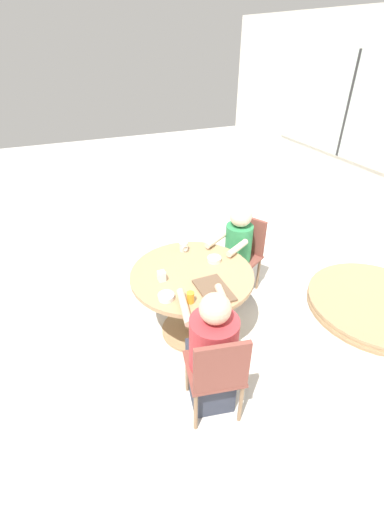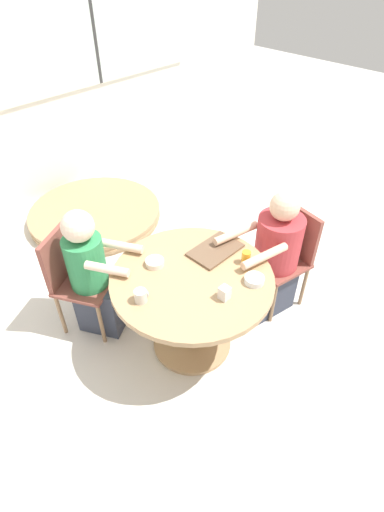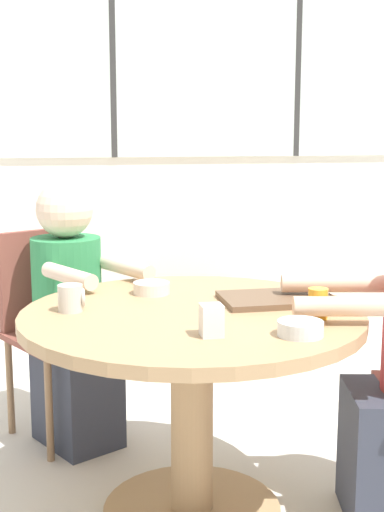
% 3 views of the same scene
% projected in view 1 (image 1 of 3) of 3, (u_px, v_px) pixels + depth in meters
% --- Properties ---
extents(ground_plane, '(16.00, 16.00, 0.00)m').
position_uv_depth(ground_plane, '(192.00, 330.00, 3.44)').
color(ground_plane, beige).
extents(dining_table, '(1.11, 1.11, 0.71)m').
position_uv_depth(dining_table, '(192.00, 289.00, 3.16)').
color(dining_table, tan).
rests_on(dining_table, ground_plane).
extents(chair_for_woman_green_shirt, '(0.54, 0.54, 0.87)m').
position_uv_depth(chair_for_woman_green_shirt, '(244.00, 249.00, 3.77)').
color(chair_for_woman_green_shirt, brown).
rests_on(chair_for_woman_green_shirt, ground_plane).
extents(chair_for_man_blue_shirt, '(0.47, 0.47, 0.87)m').
position_uv_depth(chair_for_man_blue_shirt, '(217.00, 371.00, 2.40)').
color(chair_for_man_blue_shirt, brown).
rests_on(chair_for_man_blue_shirt, ground_plane).
extents(person_woman_green_shirt, '(0.49, 0.58, 1.08)m').
position_uv_depth(person_woman_green_shirt, '(236.00, 256.00, 3.67)').
color(person_woman_green_shirt, '#333847').
rests_on(person_woman_green_shirt, ground_plane).
extents(person_man_blue_shirt, '(0.69, 0.47, 1.09)m').
position_uv_depth(person_man_blue_shirt, '(211.00, 356.00, 2.56)').
color(person_man_blue_shirt, '#333847').
rests_on(person_man_blue_shirt, ground_plane).
extents(food_tray_dark, '(0.38, 0.24, 0.02)m').
position_uv_depth(food_tray_dark, '(214.00, 290.00, 2.83)').
color(food_tray_dark, brown).
rests_on(food_tray_dark, dining_table).
extents(coffee_mug, '(0.09, 0.08, 0.09)m').
position_uv_depth(coffee_mug, '(184.00, 247.00, 3.35)').
color(coffee_mug, beige).
rests_on(coffee_mug, dining_table).
extents(juice_glass, '(0.06, 0.06, 0.10)m').
position_uv_depth(juice_glass, '(190.00, 297.00, 2.69)').
color(juice_glass, gold).
rests_on(juice_glass, dining_table).
extents(milk_carton_small, '(0.06, 0.06, 0.09)m').
position_uv_depth(milk_carton_small, '(162.00, 276.00, 2.94)').
color(milk_carton_small, silver).
rests_on(milk_carton_small, dining_table).
extents(bowl_white_shallow, '(0.13, 0.13, 0.04)m').
position_uv_depth(bowl_white_shallow, '(214.00, 259.00, 3.20)').
color(bowl_white_shallow, silver).
rests_on(bowl_white_shallow, dining_table).
extents(bowl_cereal, '(0.13, 0.13, 0.04)m').
position_uv_depth(bowl_cereal, '(166.00, 297.00, 2.74)').
color(bowl_cereal, silver).
rests_on(bowl_cereal, dining_table).
extents(folded_table_stack, '(1.42, 1.42, 0.12)m').
position_uv_depth(folded_table_stack, '(375.00, 304.00, 3.68)').
color(folded_table_stack, tan).
rests_on(folded_table_stack, ground_plane).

